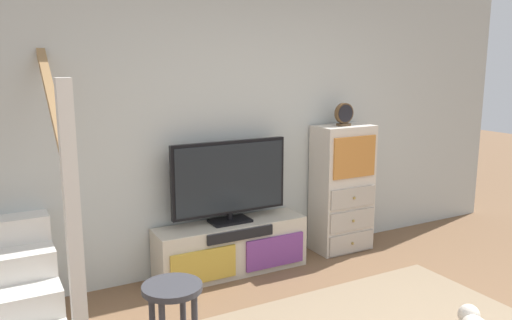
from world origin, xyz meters
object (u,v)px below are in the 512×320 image
object	(u,v)px
television	(230,180)
side_cabinet	(342,189)
bar_stool_near	(173,312)
desk_clock	(344,114)
media_console	(232,248)

from	to	relation	value
television	side_cabinet	size ratio (longest dim) A/B	0.85
side_cabinet	bar_stool_near	world-z (taller)	side_cabinet
bar_stool_near	desk_clock	bearing A→B (deg)	31.38
media_console	television	distance (m)	0.63
media_console	television	xyz separation A→B (m)	(0.00, 0.02, 0.63)
television	desk_clock	xyz separation A→B (m)	(1.22, -0.03, 0.52)
media_console	side_cabinet	distance (m)	1.30
television	bar_stool_near	xyz separation A→B (m)	(-1.03, -1.40, -0.36)
side_cabinet	television	bearing A→B (deg)	179.37
media_console	side_cabinet	bearing A→B (deg)	0.47
media_console	desk_clock	xyz separation A→B (m)	(1.22, -0.00, 1.15)
media_console	television	size ratio (longest dim) A/B	1.29
side_cabinet	bar_stool_near	size ratio (longest dim) A/B	1.91
desk_clock	bar_stool_near	world-z (taller)	desk_clock
media_console	side_cabinet	xyz separation A→B (m)	(1.24, 0.01, 0.40)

